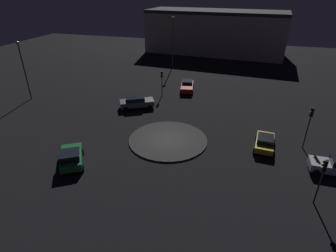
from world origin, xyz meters
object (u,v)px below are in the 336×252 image
Objects in this scene: car_grey at (137,102)px; car_red at (187,86)px; car_yellow at (265,142)px; traffic_light_southeast at (323,173)px; streetlamp_west at (22,63)px; streetlamp_north at (173,34)px; traffic_light_east at (310,120)px; store_building at (215,32)px; traffic_light_north at (162,78)px; car_silver at (335,166)px; car_green at (71,157)px.

car_grey is 9.88m from car_red.
car_grey is 17.36m from car_yellow.
streetlamp_west reaches higher than traffic_light_southeast.
streetlamp_north is (-5.78, 12.35, 5.74)m from car_red.
store_building reaches higher than traffic_light_east.
car_grey is at bearing -9.54° from traffic_light_southeast.
traffic_light_southeast is at bearing 24.18° from traffic_light_north.
car_silver is 0.98× the size of traffic_light_southeast.
traffic_light_east is 0.46× the size of streetlamp_north.
traffic_light_north is 19.36m from streetlamp_west.
store_building is (3.55, 30.63, 2.17)m from traffic_light_north.
car_red is 1.18× the size of traffic_light_southeast.
traffic_light_southeast is 0.41× the size of streetlamp_north.
traffic_light_north is at bearing -21.95° from traffic_light_southeast.
car_silver is 23.57m from car_green.
traffic_light_north reaches higher than car_yellow.
store_building is (5.46, 35.97, 4.01)m from car_grey.
streetlamp_north reaches higher than car_red.
car_grey is at bearing -40.59° from car_red.
traffic_light_north reaches higher than car_grey.
traffic_light_east is at bearing 40.99° from traffic_light_north.
car_grey is at bearing -35.68° from car_green.
car_silver is at bearing -93.33° from traffic_light_southeast.
store_building is at bearing 59.94° from streetlamp_west.
traffic_light_east reaches higher than traffic_light_southeast.
traffic_light_east is at bearing -68.45° from traffic_light_southeast.
car_green is 20.79m from traffic_light_southeast.
traffic_light_southeast is (14.76, -21.52, 2.06)m from car_red.
store_building reaches higher than car_yellow.
traffic_light_east is (3.80, 1.13, 2.45)m from car_yellow.
store_building reaches higher than car_silver.
traffic_light_east is 43.30m from store_building.
car_red is 20.20m from traffic_light_east.
traffic_light_north is (-18.23, 10.07, -0.51)m from traffic_light_east.
car_red is at bearing -51.28° from traffic_light_east.
car_silver is at bearing 107.38° from traffic_light_east.
car_green reaches higher than car_red.
traffic_light_north reaches higher than car_green.
traffic_light_southeast is (17.90, -18.36, 0.15)m from traffic_light_north.
car_yellow is 1.01× the size of traffic_light_southeast.
car_green reaches higher than car_silver.
traffic_light_north is at bearing 87.66° from store_building.
car_silver is at bearing -10.76° from streetlamp_west.
car_yellow is 0.89× the size of traffic_light_east.
streetlamp_north is 16.42m from store_building.
streetlamp_north is (0.14, 34.66, 5.69)m from car_green.
car_yellow is at bearing 32.08° from traffic_light_north.
streetlamp_west reaches higher than traffic_light_north.
car_silver reaches higher than car_red.
traffic_light_southeast is 37.86m from streetlamp_west.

